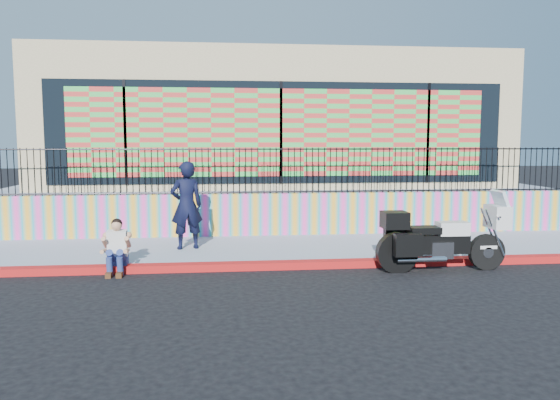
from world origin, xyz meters
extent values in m
plane|color=black|center=(0.00, 0.00, 0.00)|extent=(90.00, 90.00, 0.00)
cube|color=#AC0C1A|center=(0.00, 0.00, 0.07)|extent=(16.00, 0.30, 0.15)
cube|color=gray|center=(0.00, 1.65, 0.07)|extent=(16.00, 3.00, 0.15)
cube|color=#FF43AF|center=(0.00, 3.25, 0.70)|extent=(16.00, 0.20, 1.10)
cube|color=gray|center=(0.00, 8.35, 0.62)|extent=(16.00, 10.00, 1.25)
cube|color=tan|center=(0.00, 8.15, 3.25)|extent=(14.00, 8.00, 4.00)
cube|color=black|center=(0.00, 4.13, 2.85)|extent=(12.60, 0.04, 2.80)
cube|color=red|center=(0.00, 4.10, 2.85)|extent=(11.48, 0.02, 2.40)
cylinder|color=black|center=(3.71, -0.53, 0.37)|extent=(0.73, 0.16, 0.73)
cylinder|color=black|center=(1.83, -0.53, 0.37)|extent=(0.73, 0.16, 0.73)
cube|color=black|center=(2.77, -0.53, 0.56)|extent=(1.06, 0.31, 0.38)
cube|color=silver|center=(2.71, -0.53, 0.44)|extent=(0.44, 0.38, 0.33)
cube|color=silver|center=(2.97, -0.53, 0.87)|extent=(0.61, 0.36, 0.27)
cube|color=black|center=(2.38, -0.53, 0.84)|extent=(0.61, 0.38, 0.13)
cube|color=silver|center=(3.91, -0.53, 1.09)|extent=(0.33, 0.58, 0.47)
cube|color=silver|center=(3.96, -0.53, 1.44)|extent=(0.20, 0.51, 0.38)
cube|color=black|center=(1.77, -0.53, 1.06)|extent=(0.49, 0.47, 0.33)
cube|color=black|center=(1.94, -0.86, 0.61)|extent=(0.53, 0.20, 0.44)
cube|color=black|center=(1.94, -0.19, 0.61)|extent=(0.53, 0.20, 0.44)
cube|color=silver|center=(3.71, -0.53, 0.48)|extent=(0.36, 0.18, 0.07)
imported|color=black|center=(-2.45, 1.59, 1.16)|extent=(0.84, 0.66, 2.01)
cube|color=navy|center=(-3.72, 0.09, 0.24)|extent=(0.36, 0.28, 0.18)
cube|color=silver|center=(-3.72, 0.05, 0.59)|extent=(0.38, 0.27, 0.54)
sphere|color=tan|center=(-3.72, 0.01, 0.95)|extent=(0.21, 0.21, 0.21)
cube|color=#472814|center=(-3.82, -0.35, 0.05)|extent=(0.11, 0.26, 0.10)
cube|color=#472814|center=(-3.62, -0.35, 0.05)|extent=(0.11, 0.26, 0.10)
camera|label=1|loc=(-1.63, -10.95, 2.60)|focal=35.00mm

